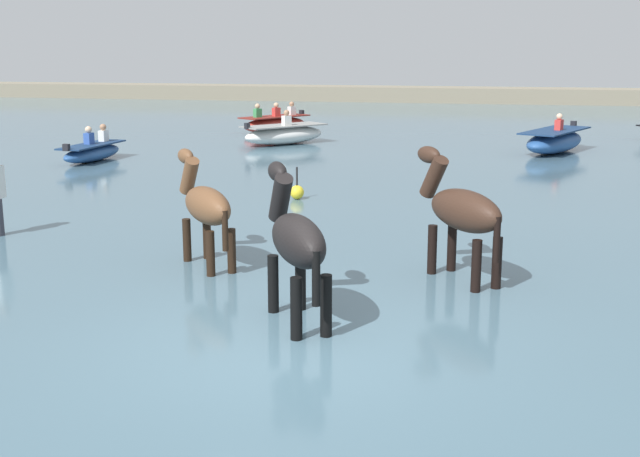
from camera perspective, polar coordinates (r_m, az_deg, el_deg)
ground_plane at (r=8.98m, az=-2.25°, el=-9.51°), size 120.00×120.00×0.00m
water_surface at (r=18.47m, az=5.00°, el=2.48°), size 90.00×90.00×0.26m
horse_lead_bay at (r=11.82m, az=-7.90°, el=1.42°), size 1.34×1.50×1.87m
horse_trailing_black at (r=9.31m, az=-1.65°, el=-1.01°), size 1.18×1.76×2.00m
horse_flank_dark_bay at (r=11.16m, az=9.74°, el=1.05°), size 1.39×1.61×1.98m
boat_mid_outer at (r=23.24m, az=-15.44°, el=5.12°), size 1.00×2.52×0.94m
boat_distant_west at (r=25.09m, az=15.88°, el=5.82°), size 2.37×3.40×1.14m
boat_far_offshore at (r=26.19m, az=-2.50°, el=6.50°), size 2.66×2.81×1.09m
boat_far_inshore at (r=29.75m, az=-3.14°, el=7.24°), size 2.36×2.83×1.06m
channel_buoy at (r=16.92m, az=-1.60°, el=2.55°), size 0.29×0.29×0.66m
far_shoreline at (r=45.57m, az=8.90°, el=8.95°), size 80.00×2.40×1.05m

